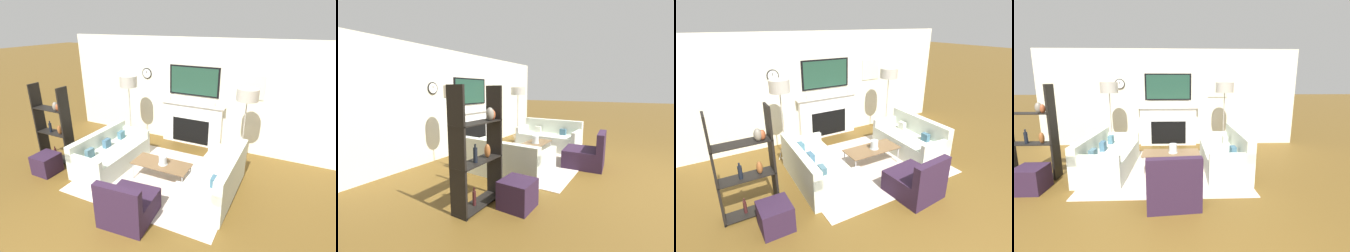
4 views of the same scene
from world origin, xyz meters
The scene contains 12 objects.
ground_plane centered at (0.00, 0.00, 0.00)m, with size 60.00×60.00×0.00m, color brown.
fireplace_wall centered at (0.00, 4.84, 1.22)m, with size 7.31×0.28×2.70m.
area_rug centered at (0.00, 2.89, 0.01)m, with size 3.04×2.49×0.01m.
couch_left centered at (-1.21, 2.89, 0.27)m, with size 0.93×1.82×0.75m.
couch_right centered at (1.22, 2.89, 0.29)m, with size 0.84×1.79×0.83m.
armchair centered at (0.13, 1.59, 0.26)m, with size 0.84×0.90×0.81m.
coffee_table centered at (0.09, 2.85, 0.36)m, with size 1.18×0.52×0.38m.
hurricane_candle centered at (0.13, 2.83, 0.46)m, with size 0.19×0.19×0.19m.
floor_lamp_left centered at (-1.43, 4.06, 1.65)m, with size 0.42×0.42×1.81m.
floor_lamp_right centered at (1.43, 4.06, 1.65)m, with size 0.44×0.44×1.80m.
shelf_unit centered at (-2.48, 2.55, 0.87)m, with size 0.88×0.28×1.78m.
ottoman centered at (-2.26, 2.03, 0.21)m, with size 0.46×0.46×0.42m.
Camera 2 is at (-4.97, 0.56, 1.71)m, focal length 24.00 mm.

